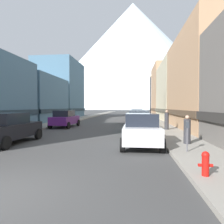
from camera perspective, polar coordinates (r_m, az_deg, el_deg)
name	(u,v)px	position (r m, az deg, el deg)	size (l,w,h in m)	color
sidewalk_left	(86,117)	(40.48, -7.53, -1.48)	(2.50, 100.00, 0.15)	gray
sidewalk_right	(149,118)	(39.41, 10.42, -1.57)	(2.50, 100.00, 0.15)	gray
storefront_left_2	(29,100)	(31.35, -22.49, 3.11)	(8.62, 10.32, 6.43)	slate
storefront_left_3	(60,91)	(40.97, -14.64, 5.91)	(7.60, 10.11, 11.05)	slate
storefront_right_1	(221,83)	(21.29, 28.56, 7.15)	(8.12, 12.34, 8.93)	tan
storefront_right_2	(180,93)	(33.07, 18.75, 5.14)	(6.33, 12.17, 8.93)	beige
storefront_right_3	(171,92)	(44.91, 16.29, 5.42)	(7.63, 10.67, 10.94)	tan
car_left_0	(9,128)	(13.09, -27.26, -4.08)	(2.14, 4.43, 1.78)	black
car_left_1	(65,119)	(21.62, -13.22, -1.84)	(2.12, 4.43, 1.78)	#591E72
car_right_0	(141,129)	(11.03, 8.29, -4.94)	(2.06, 4.40, 1.78)	silver
car_right_1	(138,121)	(17.71, 7.53, -2.53)	(2.07, 4.40, 1.78)	#265933
car_right_2	(137,117)	(24.15, 7.21, -1.48)	(2.16, 4.44, 1.78)	#265933
car_right_3	(137,115)	(30.32, 7.02, -0.89)	(2.13, 4.43, 1.78)	#9E1111
fire_hydrant_near	(205,163)	(6.49, 25.01, -12.93)	(0.40, 0.22, 0.70)	red
parking_meter_near	(187,132)	(9.49, 20.58, -5.36)	(0.14, 0.10, 1.33)	#595960
pedestrian_0	(167,121)	(18.21, 15.25, -2.36)	(0.36, 0.36, 1.70)	#333338
pedestrian_1	(187,131)	(11.54, 20.55, -5.00)	(0.36, 0.36, 1.52)	#333338
streetlamp_right	(150,91)	(24.60, 10.84, 5.76)	(0.36, 0.36, 5.86)	black
mountain_backdrop	(133,56)	(272.43, 5.93, 15.49)	(240.57, 240.57, 136.67)	silver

